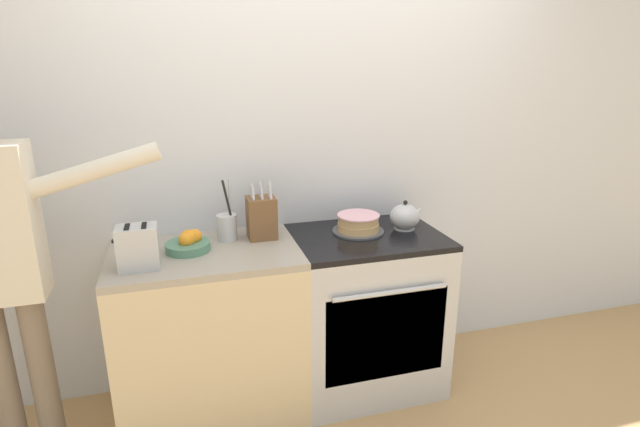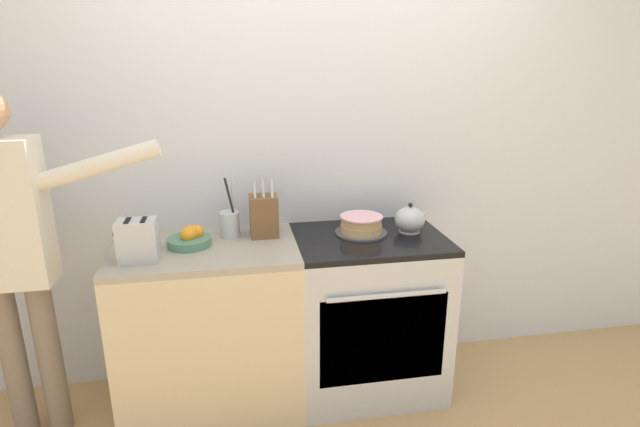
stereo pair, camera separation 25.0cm
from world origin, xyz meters
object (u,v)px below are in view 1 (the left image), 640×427
Objects in this scene: knife_block at (262,217)px; person_baker at (0,253)px; layer_cake at (358,224)px; tea_kettle at (405,217)px; toaster at (138,247)px; utensil_crock at (227,226)px; fruit_bowl at (189,243)px; stove_range at (366,311)px.

person_baker is (-1.14, -0.19, -0.00)m from knife_block.
tea_kettle is at bearing -4.29° from layer_cake.
utensil_crock is at bearing 31.51° from toaster.
toaster is (-0.22, -0.16, 0.06)m from fruit_bowl.
utensil_crock is (-0.69, 0.08, 0.03)m from layer_cake.
person_baker is at bearing -177.50° from stove_range.
tea_kettle is 0.92× the size of fruit_bowl.
layer_cake is 0.52m from knife_block.
toaster is at bearing -173.90° from stove_range.
layer_cake is at bearing 9.23° from toaster.
toaster is (-0.59, -0.24, -0.01)m from knife_block.
stove_range is 0.57m from tea_kettle.
person_baker is at bearing 175.01° from toaster.
utensil_crock is at bearing 174.27° from tea_kettle.
knife_block is at bearing -5.78° from utensil_crock.
layer_cake is 0.69m from utensil_crock.
tea_kettle reaches higher than layer_cake.
knife_block reaches higher than stove_range.
toaster is at bearing -173.35° from tea_kettle.
fruit_bowl is at bearing 177.81° from stove_range.
utensil_crock is 1.50× the size of fruit_bowl.
tea_kettle is 0.78m from knife_block.
stove_range is 0.79m from knife_block.
toaster is (-0.42, -0.26, 0.02)m from utensil_crock.
layer_cake is 0.27m from tea_kettle.
toaster reaches higher than stove_range.
fruit_bowl is (-0.37, -0.08, -0.07)m from knife_block.
layer_cake reaches higher than stove_range.
fruit_bowl is 1.09× the size of toaster.
utensil_crock is (-0.18, 0.02, -0.04)m from knife_block.
utensil_crock reaches higher than layer_cake.
utensil_crock reaches higher than tea_kettle.
layer_cake is 0.86× the size of utensil_crock.
layer_cake is 1.29× the size of fruit_bowl.
person_baker is (-1.69, -0.07, 0.56)m from stove_range.
stove_range is at bearing -2.19° from fruit_bowl.
toaster is at bearing -158.17° from knife_block.
layer_cake is at bearing -6.46° from knife_block.
stove_range is at bearing 6.10° from toaster.
stove_range is 0.50m from layer_cake.
toaster is at bearing -144.33° from fruit_bowl.
tea_kettle is 0.12× the size of person_baker.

